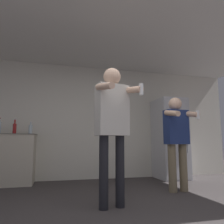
{
  "coord_description": "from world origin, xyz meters",
  "views": [
    {
      "loc": [
        -0.74,
        -2.1,
        0.79
      ],
      "look_at": [
        -0.05,
        0.61,
        1.18
      ],
      "focal_mm": 35.0,
      "sensor_mm": 36.0,
      "label": 1
    }
  ],
  "objects_px": {
    "refrigerator": "(170,138)",
    "bottle_red_label": "(30,129)",
    "person_woman_foreground": "(112,119)",
    "bottle_green_wine": "(15,128)",
    "person_man_side": "(177,135)"
  },
  "relations": [
    {
      "from": "person_woman_foreground",
      "to": "person_man_side",
      "type": "distance_m",
      "value": 1.44
    },
    {
      "from": "bottle_green_wine",
      "to": "person_woman_foreground",
      "type": "height_order",
      "value": "person_woman_foreground"
    },
    {
      "from": "bottle_green_wine",
      "to": "refrigerator",
      "type": "bearing_deg",
      "value": -1.29
    },
    {
      "from": "refrigerator",
      "to": "bottle_red_label",
      "type": "bearing_deg",
      "value": 178.58
    },
    {
      "from": "bottle_green_wine",
      "to": "person_man_side",
      "type": "height_order",
      "value": "person_man_side"
    },
    {
      "from": "bottle_green_wine",
      "to": "bottle_red_label",
      "type": "xyz_separation_m",
      "value": [
        0.3,
        0.0,
        -0.02
      ]
    },
    {
      "from": "person_man_side",
      "to": "person_woman_foreground",
      "type": "bearing_deg",
      "value": -154.19
    },
    {
      "from": "refrigerator",
      "to": "person_woman_foreground",
      "type": "relative_size",
      "value": 1.01
    },
    {
      "from": "refrigerator",
      "to": "person_man_side",
      "type": "distance_m",
      "value": 1.35
    },
    {
      "from": "refrigerator",
      "to": "person_woman_foreground",
      "type": "height_order",
      "value": "refrigerator"
    },
    {
      "from": "bottle_red_label",
      "to": "person_man_side",
      "type": "distance_m",
      "value": 2.81
    },
    {
      "from": "person_woman_foreground",
      "to": "person_man_side",
      "type": "relative_size",
      "value": 1.13
    },
    {
      "from": "refrigerator",
      "to": "bottle_green_wine",
      "type": "relative_size",
      "value": 5.86
    },
    {
      "from": "bottle_red_label",
      "to": "person_woman_foreground",
      "type": "relative_size",
      "value": 0.14
    },
    {
      "from": "person_woman_foreground",
      "to": "person_man_side",
      "type": "bearing_deg",
      "value": 25.81
    }
  ]
}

